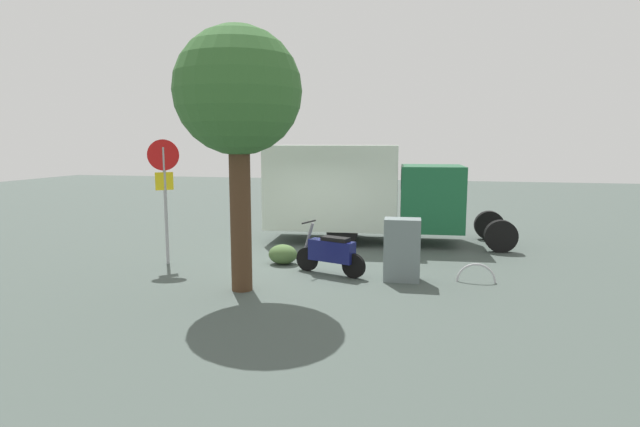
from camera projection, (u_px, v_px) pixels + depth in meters
ground_plane at (308, 266)px, 12.52m from camera, size 60.00×60.00×0.00m
box_truck_near at (364, 189)px, 15.43m from camera, size 7.37×2.64×2.95m
motorcycle at (331, 252)px, 11.64m from camera, size 1.74×0.81×1.20m
stop_sign at (164, 182)px, 12.48m from camera, size 0.71×0.33×3.10m
street_tree at (238, 95)px, 9.95m from camera, size 2.53×2.53×5.29m
utility_cabinet at (402, 250)px, 11.13m from camera, size 0.81×0.54×1.38m
bike_rack_hoop at (476, 282)px, 11.07m from camera, size 0.85×0.09×0.85m
shrub_near_sign at (283, 254)px, 12.70m from camera, size 0.73×0.59×0.50m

